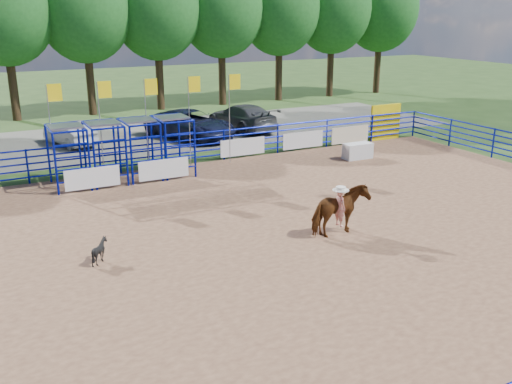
# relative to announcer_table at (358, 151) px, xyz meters

# --- Properties ---
(ground) EXTENTS (120.00, 120.00, 0.00)m
(ground) POSITION_rel_announcer_table_xyz_m (-8.94, -7.18, -0.40)
(ground) COLOR #335020
(ground) RESTS_ON ground
(arena_dirt) EXTENTS (30.00, 20.00, 0.02)m
(arena_dirt) POSITION_rel_announcer_table_xyz_m (-8.94, -7.18, -0.39)
(arena_dirt) COLOR #8E6347
(arena_dirt) RESTS_ON ground
(gravel_strip) EXTENTS (40.00, 10.00, 0.01)m
(gravel_strip) POSITION_rel_announcer_table_xyz_m (-8.94, 9.82, -0.40)
(gravel_strip) COLOR #68665C
(gravel_strip) RESTS_ON ground
(announcer_table) EXTENTS (1.44, 0.68, 0.77)m
(announcer_table) POSITION_rel_announcer_table_xyz_m (0.00, 0.00, 0.00)
(announcer_table) COLOR silver
(announcer_table) RESTS_ON arena_dirt
(horse_and_rider) EXTENTS (2.03, 1.10, 2.25)m
(horse_and_rider) POSITION_rel_announcer_table_xyz_m (-6.64, -7.91, 0.49)
(horse_and_rider) COLOR #613313
(horse_and_rider) RESTS_ON arena_dirt
(calf) EXTENTS (0.69, 0.63, 0.71)m
(calf) POSITION_rel_announcer_table_xyz_m (-14.03, -6.52, -0.03)
(calf) COLOR black
(calf) RESTS_ON arena_dirt
(car_b) EXTENTS (2.40, 4.18, 1.30)m
(car_b) POSITION_rel_announcer_table_xyz_m (-12.08, 9.61, 0.26)
(car_b) COLOR #94979D
(car_b) RESTS_ON gravel_strip
(car_c) EXTENTS (4.61, 6.34, 1.60)m
(car_c) POSITION_rel_announcer_table_xyz_m (-5.63, 8.20, 0.41)
(car_c) COLOR #151936
(car_c) RESTS_ON gravel_strip
(car_d) EXTENTS (2.98, 5.67, 1.57)m
(car_d) POSITION_rel_announcer_table_xyz_m (-1.98, 9.07, 0.39)
(car_d) COLOR #4F4F51
(car_d) RESTS_ON gravel_strip
(perimeter_fence) EXTENTS (30.10, 20.10, 1.50)m
(perimeter_fence) POSITION_rel_announcer_table_xyz_m (-8.94, -7.18, 0.35)
(perimeter_fence) COLOR #061190
(perimeter_fence) RESTS_ON ground
(chute_assembly) EXTENTS (19.32, 2.41, 4.20)m
(chute_assembly) POSITION_rel_announcer_table_xyz_m (-10.84, 1.66, 0.86)
(chute_assembly) COLOR #061190
(chute_assembly) RESTS_ON ground
(treeline) EXTENTS (56.40, 6.40, 11.24)m
(treeline) POSITION_rel_announcer_table_xyz_m (-8.94, 18.82, 7.13)
(treeline) COLOR #3F2B19
(treeline) RESTS_ON ground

